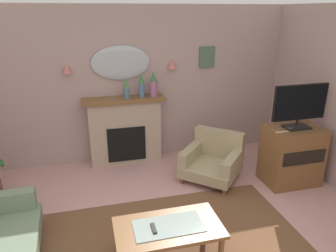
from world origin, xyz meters
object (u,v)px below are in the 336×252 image
object	(u,v)px
wall_mirror	(121,63)
tv_remote	(154,228)
mantel_vase_right	(126,88)
mantel_vase_centre	(141,85)
wall_sconce_right	(172,64)
fireplace	(125,131)
armchair_beside_couch	(213,159)
wall_sconce_left	(67,69)
framed_picture	(207,57)
mantel_vase_left	(153,85)
tv_cabinet	(291,155)
coffee_table	(168,231)
tv_flatscreen	(300,105)

from	to	relation	value
wall_mirror	tv_remote	distance (m)	2.91
mantel_vase_right	mantel_vase_centre	world-z (taller)	mantel_vase_centre
wall_sconce_right	tv_remote	bearing A→B (deg)	-109.06
fireplace	tv_remote	xyz separation A→B (m)	(-0.04, -2.48, -0.12)
mantel_vase_right	armchair_beside_couch	xyz separation A→B (m)	(1.22, -0.86, -1.02)
wall_sconce_right	tv_remote	world-z (taller)	wall_sconce_right
mantel_vase_centre	wall_sconce_left	bearing A→B (deg)	174.04
wall_sconce_left	tv_remote	world-z (taller)	wall_sconce_left
framed_picture	tv_remote	bearing A→B (deg)	-120.29
wall_mirror	framed_picture	world-z (taller)	wall_mirror
mantel_vase_left	tv_cabinet	world-z (taller)	mantel_vase_left
wall_mirror	coffee_table	bearing A→B (deg)	-87.45
tv_cabinet	wall_mirror	bearing A→B (deg)	147.73
coffee_table	mantel_vase_centre	bearing A→B (deg)	85.71
tv_flatscreen	mantel_vase_left	bearing A→B (deg)	144.18
wall_sconce_left	wall_sconce_right	bearing A→B (deg)	0.00
mantel_vase_right	wall_sconce_right	size ratio (longest dim) A/B	2.38
wall_sconce_left	tv_remote	xyz separation A→B (m)	(0.81, -2.58, -1.21)
mantel_vase_right	armchair_beside_couch	bearing A→B (deg)	-35.05
wall_sconce_right	tv_flatscreen	xyz separation A→B (m)	(1.50, -1.45, -0.41)
mantel_vase_centre	wall_mirror	size ratio (longest dim) A/B	0.41
mantel_vase_centre	tv_flatscreen	size ratio (longest dim) A/B	0.47
coffee_table	wall_sconce_right	bearing A→B (deg)	74.03
mantel_vase_left	framed_picture	xyz separation A→B (m)	(1.00, 0.18, 0.41)
mantel_vase_centre	armchair_beside_couch	distance (m)	1.67
mantel_vase_right	framed_picture	distance (m)	1.52
wall_sconce_right	tv_remote	xyz separation A→B (m)	(-0.89, -2.58, -1.21)
wall_mirror	armchair_beside_couch	bearing A→B (deg)	-38.93
armchair_beside_couch	tv_flatscreen	xyz separation A→B (m)	(1.08, -0.48, 0.94)
tv_remote	tv_flatscreen	distance (m)	2.75
coffee_table	tv_remote	world-z (taller)	tv_remote
mantel_vase_left	wall_sconce_left	xyz separation A→B (m)	(-1.35, 0.12, 0.32)
wall_mirror	coffee_table	xyz separation A→B (m)	(0.12, -2.61, -1.33)
framed_picture	coffee_table	bearing A→B (deg)	-117.80
framed_picture	coffee_table	distance (m)	3.27
mantel_vase_left	wall_sconce_left	bearing A→B (deg)	174.92
wall_mirror	armchair_beside_couch	distance (m)	2.15
mantel_vase_left	framed_picture	world-z (taller)	framed_picture
mantel_vase_centre	coffee_table	distance (m)	2.64
fireplace	armchair_beside_couch	world-z (taller)	fireplace
mantel_vase_left	tv_remote	world-z (taller)	mantel_vase_left
mantel_vase_centre	tv_cabinet	bearing A→B (deg)	-32.66
fireplace	armchair_beside_couch	xyz separation A→B (m)	(1.27, -0.88, -0.27)
mantel_vase_right	wall_sconce_right	xyz separation A→B (m)	(0.80, 0.12, 0.33)
wall_mirror	tv_remote	bearing A→B (deg)	-90.87
coffee_table	tv_remote	size ratio (longest dim) A/B	6.88
tv_flatscreen	mantel_vase_right	bearing A→B (deg)	149.88
wall_mirror	coffee_table	size ratio (longest dim) A/B	0.87
wall_mirror	wall_sconce_left	distance (m)	0.85
mantel_vase_left	tv_remote	bearing A→B (deg)	-102.40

